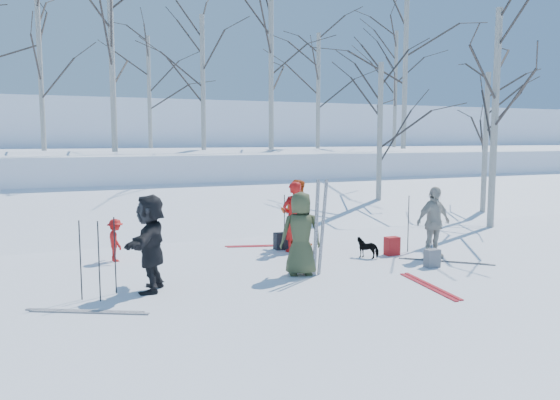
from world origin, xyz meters
name	(u,v)px	position (x,y,z in m)	size (l,w,h in m)	color
ground	(309,272)	(0.00, 0.00, 0.00)	(120.00, 120.00, 0.00)	white
snow_ramp	(213,218)	(0.00, 7.00, 0.15)	(70.00, 9.50, 1.40)	white
snow_plateau	(155,173)	(0.00, 17.00, 1.00)	(70.00, 18.00, 2.20)	white
far_hill	(109,146)	(0.00, 38.00, 2.00)	(90.00, 30.00, 6.00)	white
skier_olive_center	(301,234)	(-0.26, -0.16, 0.82)	(0.81, 0.52, 1.65)	#3E472A
skier_red_north	(294,217)	(0.54, 1.93, 0.83)	(0.61, 0.40, 1.67)	red
skier_redor_behind	(296,213)	(0.85, 2.45, 0.83)	(0.81, 0.63, 1.67)	#B0390D
skier_red_seated	(115,240)	(-3.48, 2.50, 0.47)	(0.61, 0.35, 0.94)	red
skier_cream_east	(433,222)	(3.12, 0.07, 0.81)	(0.94, 0.39, 1.61)	beige
skier_grey_west	(151,243)	(-3.16, -0.15, 0.86)	(1.59, 0.51, 1.72)	black
dog	(368,248)	(1.79, 0.66, 0.23)	(0.25, 0.54, 0.46)	black
upright_ski_left	(316,228)	(-0.03, -0.37, 0.95)	(0.07, 0.02, 1.90)	silver
upright_ski_right	(323,228)	(0.11, -0.37, 0.95)	(0.07, 0.02, 1.90)	silver
ski_pair_a	(264,246)	(0.12, 2.78, 0.01)	(1.88, 0.71, 0.02)	red
ski_pair_b	(446,261)	(3.13, -0.39, 0.01)	(1.54, 1.43, 0.02)	silver
ski_pair_c	(429,286)	(1.53, -1.85, 0.01)	(0.45, 1.91, 0.02)	red
ski_pair_d	(87,312)	(-4.30, -0.97, 0.01)	(1.77, 1.06, 0.02)	silver
ski_pole_a	(408,224)	(3.01, 0.84, 0.67)	(0.02, 0.02, 1.34)	black
ski_pole_b	(115,256)	(-3.76, -0.08, 0.67)	(0.02, 0.02, 1.34)	black
ski_pole_c	(80,260)	(-4.33, -0.24, 0.67)	(0.02, 0.02, 1.34)	black
ski_pole_d	(99,261)	(-4.06, -0.45, 0.67)	(0.02, 0.02, 1.34)	black
ski_pole_e	(293,220)	(0.77, 2.48, 0.67)	(0.02, 0.02, 1.34)	black
ski_pole_f	(432,227)	(3.26, 0.29, 0.67)	(0.02, 0.02, 1.34)	black
ski_pole_g	(284,223)	(0.38, 2.13, 0.67)	(0.02, 0.02, 1.34)	black
backpack_red	(392,246)	(2.46, 0.68, 0.21)	(0.32, 0.22, 0.42)	#B21B1C
backpack_grey	(432,258)	(2.53, -0.66, 0.19)	(0.30, 0.20, 0.38)	slate
backpack_dark	(281,241)	(0.37, 2.29, 0.20)	(0.34, 0.24, 0.40)	black
birch_plateau_a	(41,76)	(-4.88, 12.90, 4.97)	(4.48, 4.48, 5.54)	silver
birch_plateau_b	(149,93)	(-0.31, 16.29, 4.77)	(4.20, 4.20, 5.14)	silver
birch_plateau_c	(395,90)	(12.13, 14.63, 5.20)	(4.80, 4.80, 5.99)	silver
birch_plateau_d	(318,91)	(6.54, 12.52, 4.76)	(4.18, 4.18, 5.12)	silver
birch_plateau_e	(203,83)	(0.96, 11.52, 4.82)	(4.27, 4.27, 5.24)	silver
birch_plateau_f	(271,70)	(3.70, 11.13, 5.40)	(5.08, 5.08, 6.40)	silver
birch_plateau_h	(406,57)	(10.03, 10.89, 6.27)	(6.30, 6.30, 8.14)	silver
birch_plateau_i	(112,58)	(-2.59, 10.22, 5.42)	(5.10, 5.10, 6.43)	silver
birch_edge_b	(495,120)	(7.47, 2.83, 3.22)	(5.10, 5.10, 6.43)	silver
birch_edge_c	(485,145)	(8.92, 4.69, 2.44)	(4.01, 4.01, 4.87)	silver
birch_edge_e	(380,141)	(5.59, 6.05, 2.59)	(4.23, 4.23, 5.19)	silver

